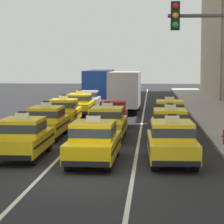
% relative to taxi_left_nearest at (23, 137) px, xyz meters
% --- Properties ---
extents(ground_plane, '(160.00, 160.00, 0.00)m').
position_rel_taxi_left_nearest_xyz_m(ground_plane, '(3.09, -3.66, -0.88)').
color(ground_plane, '#232326').
extents(lane_stripe_left_center, '(0.14, 80.00, 0.01)m').
position_rel_taxi_left_nearest_xyz_m(lane_stripe_left_center, '(1.49, 16.34, -0.87)').
color(lane_stripe_left_center, silver).
rests_on(lane_stripe_left_center, ground).
extents(lane_stripe_center_right, '(0.14, 80.00, 0.01)m').
position_rel_taxi_left_nearest_xyz_m(lane_stripe_center_right, '(4.69, 16.34, -0.87)').
color(lane_stripe_center_right, silver).
rests_on(lane_stripe_center_right, ground).
extents(taxi_left_nearest, '(1.87, 4.58, 1.96)m').
position_rel_taxi_left_nearest_xyz_m(taxi_left_nearest, '(0.00, 0.00, 0.00)').
color(taxi_left_nearest, black).
rests_on(taxi_left_nearest, ground).
extents(taxi_left_second, '(1.82, 4.56, 1.96)m').
position_rel_taxi_left_nearest_xyz_m(taxi_left_second, '(-0.20, 5.59, 0.00)').
color(taxi_left_second, black).
rests_on(taxi_left_second, ground).
extents(taxi_left_third, '(1.94, 4.61, 1.96)m').
position_rel_taxi_left_nearest_xyz_m(taxi_left_third, '(-0.26, 11.00, 0.00)').
color(taxi_left_third, black).
rests_on(taxi_left_third, ground).
extents(taxi_left_fourth, '(1.88, 4.58, 1.96)m').
position_rel_taxi_left_nearest_xyz_m(taxi_left_fourth, '(-0.08, 16.94, 0.00)').
color(taxi_left_fourth, black).
rests_on(taxi_left_fourth, ground).
extents(sedan_left_fifth, '(1.81, 4.32, 1.58)m').
position_rel_taxi_left_nearest_xyz_m(sedan_left_fifth, '(-0.11, 22.32, -0.03)').
color(sedan_left_fifth, black).
rests_on(sedan_left_fifth, ground).
extents(bus_left_sixth, '(2.79, 11.26, 3.22)m').
position_rel_taxi_left_nearest_xyz_m(bus_left_sixth, '(-0.12, 31.53, 0.94)').
color(bus_left_sixth, black).
rests_on(bus_left_sixth, ground).
extents(taxi_center_nearest, '(1.89, 4.59, 1.96)m').
position_rel_taxi_left_nearest_xyz_m(taxi_center_nearest, '(3.07, -0.90, 0.00)').
color(taxi_center_nearest, black).
rests_on(taxi_center_nearest, ground).
extents(taxi_center_second, '(1.87, 4.58, 1.96)m').
position_rel_taxi_left_nearest_xyz_m(taxi_center_second, '(3.03, 5.49, 0.00)').
color(taxi_center_second, black).
rests_on(taxi_center_second, ground).
extents(sedan_center_third, '(1.91, 4.36, 1.58)m').
position_rel_taxi_left_nearest_xyz_m(sedan_center_third, '(2.91, 10.93, -0.03)').
color(sedan_center_third, black).
rests_on(sedan_center_third, ground).
extents(box_truck_center_fourth, '(2.38, 6.99, 3.27)m').
position_rel_taxi_left_nearest_xyz_m(box_truck_center_fourth, '(3.22, 19.53, 0.90)').
color(box_truck_center_fourth, black).
rests_on(box_truck_center_fourth, ground).
extents(taxi_center_fifth, '(1.90, 4.59, 1.96)m').
position_rel_taxi_left_nearest_xyz_m(taxi_center_fifth, '(3.14, 26.98, 0.00)').
color(taxi_center_fifth, black).
rests_on(taxi_center_fifth, ground).
extents(taxi_right_nearest, '(1.96, 4.62, 1.96)m').
position_rel_taxi_left_nearest_xyz_m(taxi_right_nearest, '(6.12, -0.60, 0.00)').
color(taxi_right_nearest, black).
rests_on(taxi_right_nearest, ground).
extents(taxi_right_second, '(1.83, 4.56, 1.96)m').
position_rel_taxi_left_nearest_xyz_m(taxi_right_second, '(6.24, 4.63, 0.00)').
color(taxi_right_second, black).
rests_on(taxi_right_second, ground).
extents(taxi_right_third, '(1.84, 4.57, 1.96)m').
position_rel_taxi_left_nearest_xyz_m(taxi_right_third, '(6.42, 10.51, 0.00)').
color(taxi_right_third, black).
rests_on(taxi_right_third, ground).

